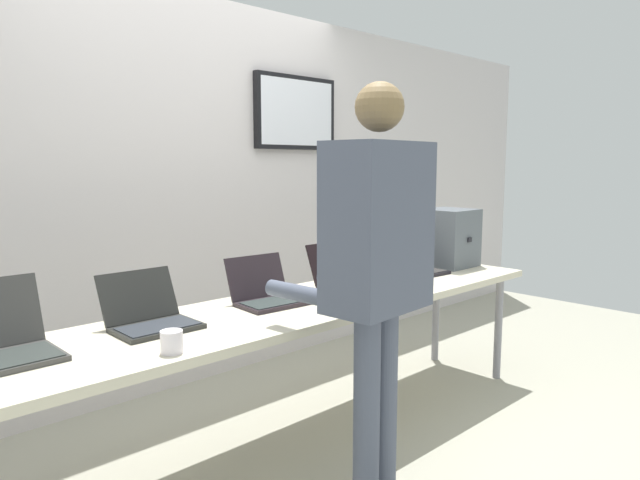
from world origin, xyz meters
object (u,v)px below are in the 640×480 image
Objects in this scene: workbench at (305,310)px; laptop_station_4 at (411,265)px; person at (376,256)px; laptop_station_2 at (267,293)px; coffee_mug at (172,342)px; laptop_station_3 at (346,277)px; laptop_station_0 at (4,341)px; laptop_station_1 at (150,315)px; equipment_box at (449,238)px.

workbench is 1.00m from laptop_station_4.
person is (-1.17, -0.71, 0.27)m from laptop_station_4.
laptop_station_2 is 4.15× the size of coffee_mug.
laptop_station_0 is at bearing 179.21° from laptop_station_3.
laptop_station_2 is (1.19, -0.01, -0.01)m from laptop_station_0.
coffee_mug is (-1.29, -0.34, -0.01)m from laptop_station_3.
laptop_station_0 reaches higher than laptop_station_1.
laptop_station_0 is 0.92× the size of laptop_station_4.
equipment_box is at bearing -0.64° from laptop_station_0.
coffee_mug is at bearing -164.35° from workbench.
laptop_station_2 is 0.92× the size of laptop_station_4.
laptop_station_4 is at bearing -0.68° from laptop_station_0.
equipment_box is 2.76m from laptop_station_0.
workbench is at bearing -167.02° from laptop_station_3.
laptop_station_1 is at bearing 179.03° from laptop_station_3.
laptop_station_4 reaches higher than laptop_station_1.
laptop_station_2 is (-0.16, 0.10, 0.10)m from workbench.
laptop_station_3 is at bearing 51.26° from person.
workbench is 0.42m from laptop_station_3.
workbench is 9.23× the size of laptop_station_2.
laptop_station_4 is at bearing 10.14° from coffee_mug.
laptop_station_1 is 4.05× the size of coffee_mug.
person is (-0.57, -0.71, 0.27)m from laptop_station_3.
laptop_station_4 is (-0.41, 0.00, -0.14)m from equipment_box.
workbench is 1.85× the size of person.
laptop_station_2 is at bearing 179.22° from laptop_station_4.
workbench is 8.45× the size of laptop_station_4.
laptop_station_2 is at bearing 147.91° from workbench.
laptop_station_4 is (2.35, -0.03, -0.01)m from laptop_station_0.
laptop_station_3 is 0.93× the size of laptop_station_4.
equipment_box is at bearing 3.46° from workbench.
laptop_station_2 is at bearing 89.16° from person.
laptop_station_4 reaches higher than coffee_mug.
laptop_station_1 is (-2.19, 0.03, -0.14)m from equipment_box.
equipment_box is 1.02× the size of laptop_station_4.
laptop_station_2 is 0.98× the size of laptop_station_3.
laptop_station_4 is (0.60, -0.00, 0.00)m from laptop_station_3.
coffee_mug is (-0.73, -0.35, -0.01)m from laptop_station_2.
equipment_box reaches higher than laptop_station_4.
laptop_station_3 reaches higher than coffee_mug.
laptop_station_2 is 1.16m from laptop_station_4.
laptop_station_2 is 0.20× the size of person.
workbench is 0.75m from person.
equipment_box is at bearing -0.70° from laptop_station_1.
laptop_station_0 is 1.01× the size of laptop_station_2.
equipment_box is 0.43m from laptop_station_4.
coffee_mug is at bearing -105.39° from laptop_station_1.
laptop_station_0 is 2.35m from laptop_station_4.
laptop_station_1 is at bearing 171.99° from workbench.
laptop_station_3 is (0.56, -0.01, 0.00)m from laptop_station_2.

